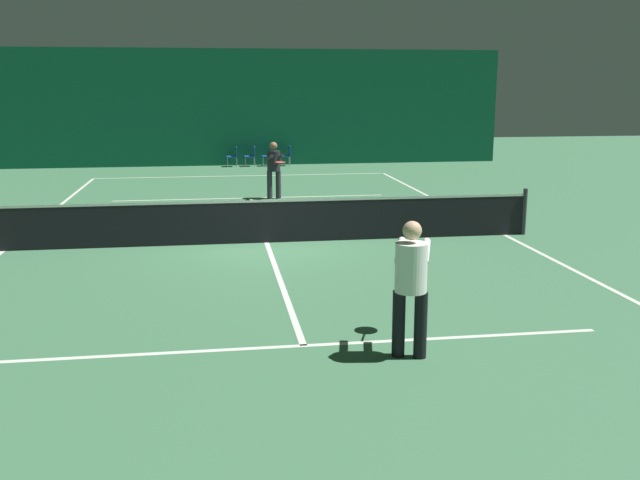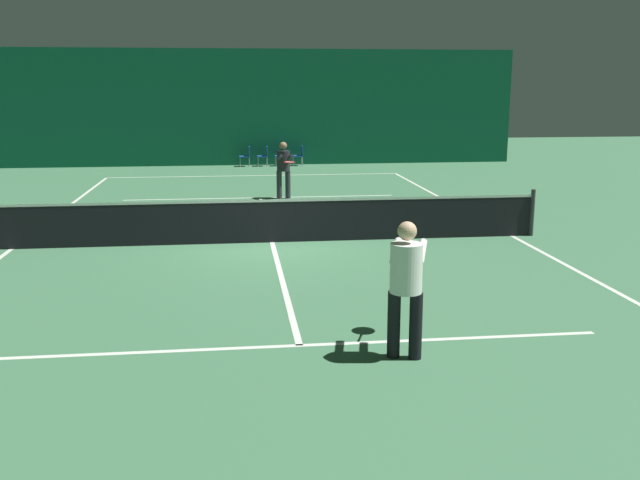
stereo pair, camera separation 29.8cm
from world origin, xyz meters
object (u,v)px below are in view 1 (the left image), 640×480
player_near (411,278)px  courtside_chair_2 (269,155)px  tennis_net (266,220)px  courtside_chair_1 (252,155)px  player_far (274,166)px  courtside_chair_3 (287,154)px  courtside_chair_0 (234,155)px

player_near → courtside_chair_2: (-0.01, 22.07, -0.54)m
player_near → tennis_net: bearing=29.9°
courtside_chair_1 → courtside_chair_2: 0.75m
tennis_net → courtside_chair_2: tennis_net is taller
tennis_net → player_far: bearing=83.4°
tennis_net → courtside_chair_3: (2.04, 15.13, -0.03)m
courtside_chair_1 → courtside_chair_2: bearing=90.0°
courtside_chair_2 → tennis_net: bearing=-4.8°
tennis_net → courtside_chair_2: bearing=85.2°
player_near → player_far: 13.10m
player_near → courtside_chair_1: player_near is taller
tennis_net → courtside_chair_2: (1.28, 15.13, -0.03)m
player_near → courtside_chair_0: size_ratio=2.09×
courtside_chair_1 → courtside_chair_3: (1.51, 0.00, 0.00)m
courtside_chair_1 → courtside_chair_3: same height
courtside_chair_1 → player_far: bearing=1.2°
tennis_net → courtside_chair_1: bearing=88.0°
courtside_chair_0 → courtside_chair_2: size_ratio=1.00×
courtside_chair_0 → player_far: bearing=5.9°
courtside_chair_0 → courtside_chair_3: bearing=90.0°
tennis_net → player_far: 6.21m
player_far → courtside_chair_1: player_far is taller
courtside_chair_1 → courtside_chair_2: same height
player_near → courtside_chair_3: size_ratio=2.09×
player_near → player_far: player_near is taller
courtside_chair_2 → player_far: bearing=-3.6°
player_far → courtside_chair_1: (-0.18, 8.98, -0.51)m
player_near → courtside_chair_3: 22.09m
courtside_chair_0 → courtside_chair_3: 2.26m
player_near → courtside_chair_2: player_near is taller
player_far → courtside_chair_2: bearing=170.4°
courtside_chair_0 → courtside_chair_1: size_ratio=1.00×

